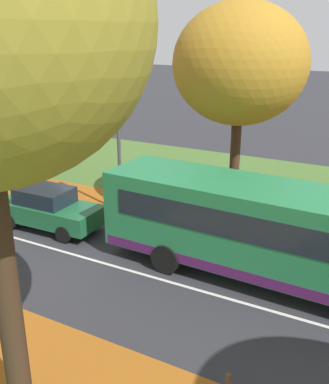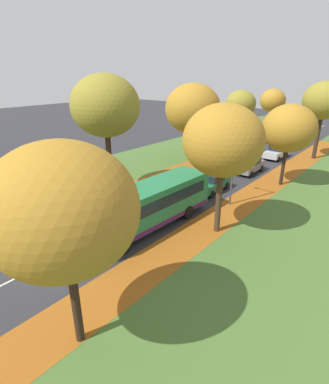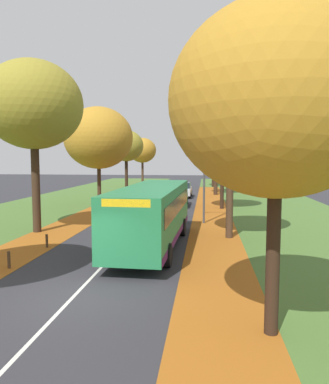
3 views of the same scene
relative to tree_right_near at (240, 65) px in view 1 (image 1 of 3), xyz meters
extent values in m
cube|color=#476B2D|center=(3.79, 10.64, -6.09)|extent=(12.00, 90.00, 0.01)
cube|color=#9E5619|center=(-0.81, 4.64, -6.09)|extent=(2.80, 60.00, 0.00)
cylinder|color=#382619|center=(-11.13, 0.36, -3.47)|extent=(0.47, 0.47, 5.26)
cylinder|color=#422D1E|center=(0.00, 0.00, -3.95)|extent=(0.39, 0.39, 4.29)
ellipsoid|color=#AD7A23|center=(0.00, 0.00, 0.02)|extent=(4.89, 4.89, 4.40)
cylinder|color=black|center=(0.07, 11.64, -4.33)|extent=(0.32, 0.32, 3.54)
ellipsoid|color=#AD7A23|center=(0.07, 11.64, -0.81)|extent=(4.68, 4.68, 4.21)
cylinder|color=#47474C|center=(-1.41, 4.43, -3.10)|extent=(0.14, 0.14, 6.00)
cylinder|color=#47474C|center=(-2.21, 4.43, -0.20)|extent=(1.60, 0.10, 0.10)
ellipsoid|color=silver|center=(-3.01, 4.43, -0.25)|extent=(0.44, 0.28, 0.20)
cube|color=#237A47|center=(-3.85, -2.53, -4.37)|extent=(2.88, 10.49, 2.50)
cube|color=#19232D|center=(-3.85, -2.53, -3.97)|extent=(2.88, 9.24, 0.80)
cube|color=#4C1951|center=(-3.85, -2.53, -5.44)|extent=(2.89, 10.28, 0.32)
cylinder|color=black|center=(-2.56, 0.28, -5.62)|extent=(0.34, 0.97, 0.96)
cylinder|color=black|center=(-4.93, 0.37, -5.62)|extent=(0.34, 0.97, 0.96)
cube|color=#1E6038|center=(-4.07, 5.94, -5.43)|extent=(1.82, 4.25, 0.70)
cube|color=#19232D|center=(-4.08, 6.09, -4.78)|extent=(1.50, 2.06, 0.60)
cylinder|color=black|center=(-3.25, 4.66, -5.78)|extent=(0.24, 0.65, 0.64)
cylinder|color=black|center=(-4.82, 4.62, -5.78)|extent=(0.24, 0.65, 0.64)
cylinder|color=black|center=(-3.33, 7.27, -5.78)|extent=(0.24, 0.65, 0.64)
cylinder|color=black|center=(-4.89, 7.22, -5.78)|extent=(0.24, 0.65, 0.64)
camera|label=1|loc=(-16.02, -5.60, 1.17)|focal=42.00mm
camera|label=2|loc=(8.67, -15.86, 3.87)|focal=28.00mm
camera|label=3|loc=(-1.28, -20.36, -1.71)|focal=35.00mm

